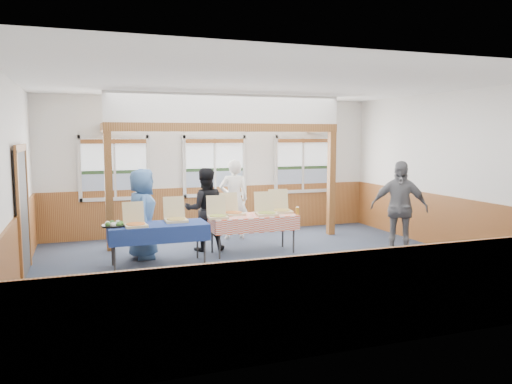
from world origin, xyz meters
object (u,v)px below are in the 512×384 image
Objects in this scene: table_right at (253,218)px; man_blue at (143,214)px; woman_white at (234,199)px; person_grey at (399,208)px; woman_black at (205,209)px; table_left at (158,227)px.

man_blue reaches higher than table_right.
person_grey reaches higher than woman_white.
woman_black is at bearing -167.63° from person_grey.
table_right is 1.11× the size of woman_black.
table_left is 2.66m from woman_white.
person_grey is at bearing 161.69° from woman_black.
table_right is at bearing -165.00° from person_grey.
man_blue is (-0.19, 0.66, 0.16)m from table_left.
woman_black is 3.84m from person_grey.
table_right is 1.01× the size of person_grey.
woman_black is (-0.84, 0.53, 0.14)m from table_right.
man_blue is at bearing 148.95° from table_right.
table_right is 1.09× the size of man_blue.
woman_white is (1.96, 1.79, 0.20)m from table_left.
woman_black reaches higher than table_left.
woman_black is (1.08, 0.91, 0.14)m from table_left.
woman_black is 0.98× the size of man_blue.
woman_white is 1.05× the size of man_blue.
table_left is 1.11× the size of man_blue.
woman_white is at bearing 64.38° from table_left.
woman_black is 0.91× the size of person_grey.
man_blue is at bearing -158.85° from person_grey.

